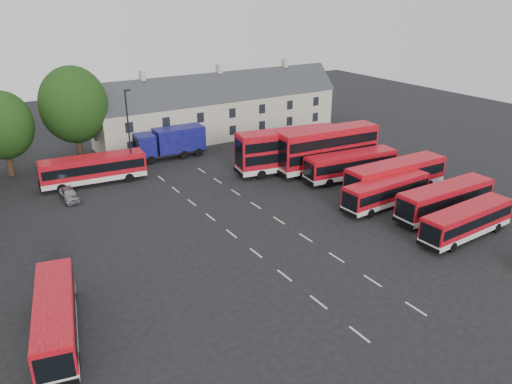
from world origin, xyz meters
TOP-DOWN VIEW (x-y plane):
  - ground at (0.00, 0.00)m, footprint 140.00×140.00m
  - lane_markings at (2.50, 2.00)m, footprint 5.15×33.80m
  - terrace_houses at (14.00, 30.00)m, footprint 35.70×7.13m
  - bus_row_a at (16.51, -9.09)m, footprint 9.83×2.66m
  - bus_row_b at (18.54, -5.22)m, footprint 10.61×2.51m
  - bus_row_c at (15.56, -0.79)m, footprint 9.93×2.71m
  - bus_row_d at (18.95, 1.28)m, footprint 11.77×2.93m
  - bus_row_e at (17.72, 6.70)m, footprint 10.98×3.72m
  - bus_dd_south at (17.35, 10.31)m, footprint 12.51×3.81m
  - bus_dd_north at (13.37, 12.40)m, footprint 12.38×4.80m
  - bus_west at (-15.67, -4.52)m, footprint 4.19×10.00m
  - bus_north at (-6.71, 20.29)m, footprint 11.12×3.52m
  - box_truck at (4.00, 24.29)m, footprint 8.65×2.98m
  - silver_car at (-10.10, 17.05)m, footprint 1.47×3.65m
  - lamppost at (-2.75, 19.22)m, footprint 0.69×0.38m

SIDE VIEW (x-z plane):
  - ground at x=0.00m, z-range 0.00..0.00m
  - lane_markings at x=2.50m, z-range 0.00..0.01m
  - silver_car at x=-10.10m, z-range 0.00..1.24m
  - bus_row_a at x=16.51m, z-range 0.28..3.03m
  - bus_west at x=-15.67m, z-range 0.28..3.04m
  - bus_row_c at x=15.56m, z-range 0.28..3.06m
  - bus_row_b at x=18.54m, z-range 0.30..3.30m
  - bus_row_e at x=17.72m, z-range 0.31..3.35m
  - bus_north at x=-6.71m, z-range 0.31..3.40m
  - bus_row_d at x=18.95m, z-range 0.33..3.65m
  - box_truck at x=4.00m, z-range 0.23..3.98m
  - bus_dd_north at x=13.37m, z-range 0.34..5.30m
  - bus_dd_south at x=17.35m, z-range 0.35..5.40m
  - terrace_houses at x=14.00m, z-range -1.17..8.89m
  - lamppost at x=-2.75m, z-range 0.34..10.31m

